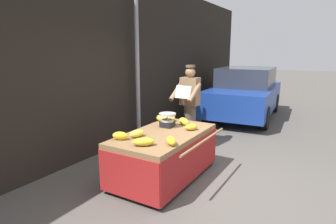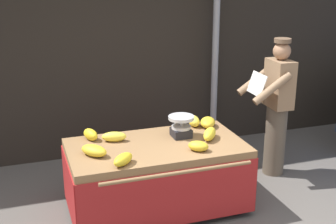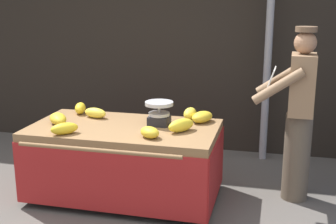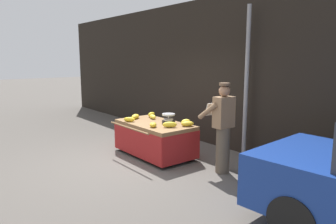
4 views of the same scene
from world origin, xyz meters
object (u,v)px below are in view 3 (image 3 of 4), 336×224
(street_pole, at_px, (270,28))
(weighing_scale, at_px, (159,113))
(banana_cart, at_px, (124,146))
(vendor_person, at_px, (298,114))
(banana_bunch_1, at_px, (202,117))
(banana_bunch_6, at_px, (190,114))
(banana_bunch_7, at_px, (58,119))
(banana_bunch_2, at_px, (80,108))
(banana_bunch_4, at_px, (64,129))
(banana_bunch_5, at_px, (150,132))
(banana_bunch_0, at_px, (181,125))
(banana_bunch_3, at_px, (95,113))

(street_pole, distance_m, weighing_scale, 1.83)
(banana_cart, relative_size, vendor_person, 1.08)
(weighing_scale, bearing_deg, banana_bunch_1, 25.58)
(banana_bunch_6, xyz_separation_m, banana_bunch_7, (-1.25, -0.49, -0.01))
(weighing_scale, relative_size, banana_bunch_2, 1.21)
(street_pole, distance_m, banana_bunch_4, 2.68)
(banana_cart, distance_m, banana_bunch_5, 0.52)
(banana_bunch_1, relative_size, vendor_person, 0.16)
(banana_cart, bearing_deg, banana_bunch_1, 24.27)
(weighing_scale, bearing_deg, banana_bunch_0, -34.00)
(weighing_scale, height_order, banana_bunch_3, weighing_scale)
(banana_bunch_1, bearing_deg, street_pole, 62.57)
(banana_bunch_0, height_order, banana_bunch_5, banana_bunch_0)
(weighing_scale, relative_size, banana_bunch_4, 1.09)
(vendor_person, bearing_deg, banana_bunch_3, -175.84)
(banana_bunch_4, relative_size, banana_bunch_7, 0.86)
(banana_bunch_2, relative_size, banana_bunch_7, 0.78)
(street_pole, bearing_deg, banana_bunch_0, -115.85)
(banana_bunch_5, xyz_separation_m, banana_bunch_7, (-1.01, 0.21, 0.00))
(banana_bunch_2, height_order, banana_bunch_7, banana_bunch_2)
(banana_bunch_4, relative_size, vendor_person, 0.15)
(weighing_scale, height_order, banana_bunch_2, weighing_scale)
(banana_bunch_7, bearing_deg, banana_bunch_2, 84.70)
(vendor_person, bearing_deg, weighing_scale, -169.52)
(banana_bunch_2, bearing_deg, weighing_scale, -13.25)
(banana_bunch_5, height_order, banana_bunch_7, banana_bunch_7)
(banana_cart, relative_size, banana_bunch_2, 8.04)
(banana_bunch_0, relative_size, vendor_person, 0.17)
(banana_bunch_6, bearing_deg, banana_cart, -145.07)
(banana_bunch_5, relative_size, vendor_person, 0.12)
(banana_bunch_7, bearing_deg, banana_bunch_4, -53.75)
(banana_bunch_2, bearing_deg, street_pole, 29.77)
(banana_cart, bearing_deg, banana_bunch_0, -3.96)
(vendor_person, bearing_deg, street_pole, 107.34)
(banana_bunch_6, bearing_deg, banana_bunch_0, -89.64)
(street_pole, distance_m, banana_bunch_6, 1.53)
(banana_cart, relative_size, banana_bunch_4, 7.24)
(street_pole, bearing_deg, banana_bunch_1, -117.43)
(street_pole, relative_size, vendor_person, 1.90)
(banana_cart, bearing_deg, banana_bunch_6, 34.93)
(banana_bunch_3, relative_size, banana_bunch_5, 1.23)
(banana_bunch_4, xyz_separation_m, banana_bunch_5, (0.79, 0.09, -0.00))
(banana_bunch_5, bearing_deg, banana_bunch_6, 71.67)
(banana_cart, height_order, banana_bunch_0, banana_bunch_0)
(street_pole, distance_m, banana_bunch_2, 2.38)
(weighing_scale, xyz_separation_m, banana_bunch_6, (0.26, 0.27, -0.06))
(banana_bunch_5, relative_size, banana_bunch_6, 0.94)
(street_pole, xyz_separation_m, weighing_scale, (-0.99, -1.33, -0.76))
(banana_bunch_6, bearing_deg, banana_bunch_7, -158.73)
(weighing_scale, height_order, banana_bunch_6, weighing_scale)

